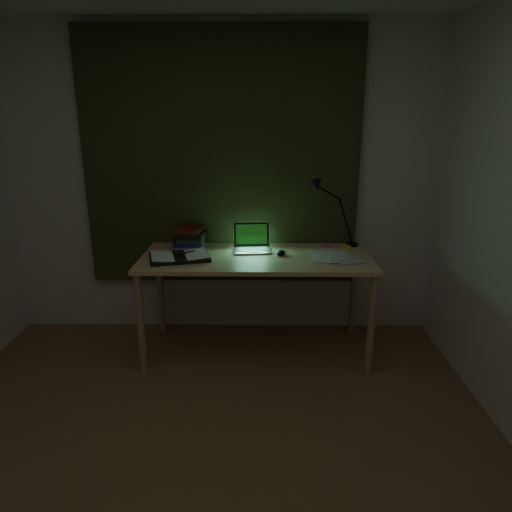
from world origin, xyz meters
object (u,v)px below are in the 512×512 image
(loose_papers, at_px, (333,256))
(desk_lamp, at_px, (354,214))
(laptop, at_px, (253,239))
(desk, at_px, (256,304))
(book_stack, at_px, (190,237))
(open_textbook, at_px, (179,256))

(loose_papers, relative_size, desk_lamp, 0.67)
(laptop, xyz_separation_m, desk_lamp, (0.80, 0.18, 0.16))
(desk, bearing_deg, laptop, 104.33)
(desk, relative_size, book_stack, 6.55)
(loose_papers, distance_m, desk_lamp, 0.46)
(open_textbook, height_order, desk_lamp, desk_lamp)
(desk, relative_size, laptop, 5.34)
(desk, bearing_deg, book_stack, 158.14)
(laptop, bearing_deg, book_stack, 164.35)
(laptop, height_order, loose_papers, laptop)
(laptop, height_order, book_stack, laptop)
(loose_papers, bearing_deg, book_stack, 168.10)
(loose_papers, xyz_separation_m, desk_lamp, (0.20, 0.32, 0.25))
(book_stack, xyz_separation_m, desk_lamp, (1.30, 0.09, 0.18))
(book_stack, bearing_deg, laptop, -10.63)
(desk, height_order, desk_lamp, desk_lamp)
(open_textbook, distance_m, desk_lamp, 1.41)
(desk, xyz_separation_m, loose_papers, (0.57, -0.02, 0.40))
(book_stack, height_order, desk_lamp, desk_lamp)
(desk, xyz_separation_m, laptop, (-0.03, 0.12, 0.50))
(desk, xyz_separation_m, book_stack, (-0.53, 0.21, 0.48))
(laptop, height_order, desk_lamp, desk_lamp)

